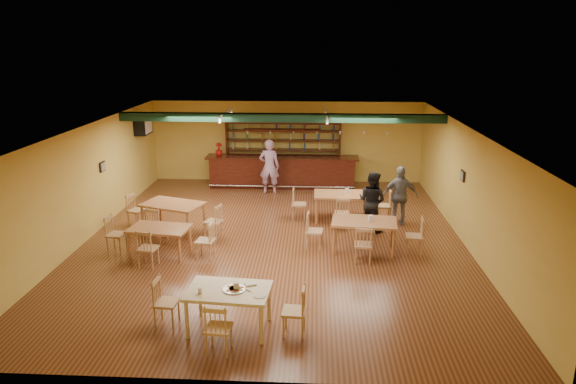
# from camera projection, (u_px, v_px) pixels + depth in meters

# --- Properties ---
(floor) EXTENTS (12.00, 12.00, 0.00)m
(floor) POSITION_uv_depth(u_px,v_px,m) (274.00, 239.00, 13.77)
(floor) COLOR #4F2A16
(floor) RESTS_ON ground
(ceiling_beam) EXTENTS (10.00, 0.30, 0.25)m
(ceiling_beam) POSITION_uv_depth(u_px,v_px,m) (281.00, 118.00, 15.63)
(ceiling_beam) COLOR black
(ceiling_beam) RESTS_ON ceiling
(track_rail_left) EXTENTS (0.05, 2.50, 0.05)m
(track_rail_left) POSITION_uv_depth(u_px,v_px,m) (226.00, 112.00, 16.28)
(track_rail_left) COLOR white
(track_rail_left) RESTS_ON ceiling
(track_rail_right) EXTENTS (0.05, 2.50, 0.05)m
(track_rail_right) POSITION_uv_depth(u_px,v_px,m) (326.00, 113.00, 16.12)
(track_rail_right) COLOR white
(track_rail_right) RESTS_ON ceiling
(ac_unit) EXTENTS (0.34, 0.70, 0.48)m
(ac_unit) POSITION_uv_depth(u_px,v_px,m) (143.00, 126.00, 17.36)
(ac_unit) COLOR white
(ac_unit) RESTS_ON wall_left
(picture_left) EXTENTS (0.04, 0.34, 0.28)m
(picture_left) POSITION_uv_depth(u_px,v_px,m) (102.00, 167.00, 14.50)
(picture_left) COLOR black
(picture_left) RESTS_ON wall_left
(picture_right) EXTENTS (0.04, 0.34, 0.28)m
(picture_right) POSITION_uv_depth(u_px,v_px,m) (463.00, 176.00, 13.51)
(picture_right) COLOR black
(picture_right) RESTS_ON wall_right
(bar_counter) EXTENTS (5.48, 0.85, 1.13)m
(bar_counter) POSITION_uv_depth(u_px,v_px,m) (282.00, 172.00, 18.54)
(bar_counter) COLOR black
(bar_counter) RESTS_ON ground
(back_bar_hutch) EXTENTS (4.24, 0.40, 2.28)m
(back_bar_hutch) POSITION_uv_depth(u_px,v_px,m) (283.00, 152.00, 18.98)
(back_bar_hutch) COLOR black
(back_bar_hutch) RESTS_ON ground
(poinsettia) EXTENTS (0.34, 0.34, 0.47)m
(poinsettia) POSITION_uv_depth(u_px,v_px,m) (219.00, 149.00, 18.43)
(poinsettia) COLOR #B71011
(poinsettia) RESTS_ON bar_counter
(dining_table_a) EXTENTS (1.87, 1.46, 0.82)m
(dining_table_a) POSITION_uv_depth(u_px,v_px,m) (174.00, 217.00, 14.22)
(dining_table_a) COLOR #A06338
(dining_table_a) RESTS_ON ground
(dining_table_b) EXTENTS (1.62, 0.98, 0.81)m
(dining_table_b) POSITION_uv_depth(u_px,v_px,m) (341.00, 207.00, 15.16)
(dining_table_b) COLOR #A06338
(dining_table_b) RESTS_ON ground
(dining_table_c) EXTENTS (1.55, 1.05, 0.72)m
(dining_table_c) POSITION_uv_depth(u_px,v_px,m) (160.00, 241.00, 12.67)
(dining_table_c) COLOR #A06338
(dining_table_c) RESTS_ON ground
(dining_table_d) EXTENTS (1.69, 1.11, 0.80)m
(dining_table_d) POSITION_uv_depth(u_px,v_px,m) (364.00, 236.00, 12.91)
(dining_table_d) COLOR #A06338
(dining_table_d) RESTS_ON ground
(near_table) EXTENTS (1.58, 1.08, 0.80)m
(near_table) POSITION_uv_depth(u_px,v_px,m) (229.00, 309.00, 9.37)
(near_table) COLOR tan
(near_table) RESTS_ON ground
(pizza_tray) EXTENTS (0.44, 0.44, 0.01)m
(pizza_tray) POSITION_uv_depth(u_px,v_px,m) (234.00, 289.00, 9.25)
(pizza_tray) COLOR silver
(pizza_tray) RESTS_ON near_table
(parmesan_shaker) EXTENTS (0.08, 0.08, 0.11)m
(parmesan_shaker) POSITION_uv_depth(u_px,v_px,m) (200.00, 290.00, 9.11)
(parmesan_shaker) COLOR #EAE5C6
(parmesan_shaker) RESTS_ON near_table
(napkin_stack) EXTENTS (0.24, 0.22, 0.03)m
(napkin_stack) POSITION_uv_depth(u_px,v_px,m) (250.00, 284.00, 9.44)
(napkin_stack) COLOR white
(napkin_stack) RESTS_ON near_table
(pizza_server) EXTENTS (0.30, 0.28, 0.00)m
(pizza_server) POSITION_uv_depth(u_px,v_px,m) (243.00, 288.00, 9.29)
(pizza_server) COLOR silver
(pizza_server) RESTS_ON pizza_tray
(side_plate) EXTENTS (0.24, 0.24, 0.01)m
(side_plate) POSITION_uv_depth(u_px,v_px,m) (260.00, 296.00, 9.02)
(side_plate) COLOR white
(side_plate) RESTS_ON near_table
(patron_bar) EXTENTS (0.70, 0.46, 1.91)m
(patron_bar) POSITION_uv_depth(u_px,v_px,m) (269.00, 166.00, 17.66)
(patron_bar) COLOR #A055B8
(patron_bar) RESTS_ON ground
(patron_right_a) EXTENTS (1.04, 0.99, 1.69)m
(patron_right_a) POSITION_uv_depth(u_px,v_px,m) (372.00, 201.00, 14.22)
(patron_right_a) COLOR black
(patron_right_a) RESTS_ON ground
(patron_right_b) EXTENTS (1.02, 0.44, 1.73)m
(patron_right_b) POSITION_uv_depth(u_px,v_px,m) (400.00, 196.00, 14.63)
(patron_right_b) COLOR slate
(patron_right_b) RESTS_ON ground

